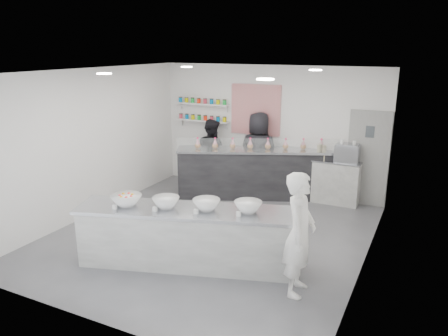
# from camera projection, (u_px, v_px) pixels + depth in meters

# --- Properties ---
(floor) EXTENTS (6.00, 6.00, 0.00)m
(floor) POSITION_uv_depth(u_px,v_px,m) (210.00, 235.00, 8.16)
(floor) COLOR #515156
(floor) RESTS_ON ground
(ceiling) EXTENTS (6.00, 6.00, 0.00)m
(ceiling) POSITION_uv_depth(u_px,v_px,m) (209.00, 71.00, 7.35)
(ceiling) COLOR white
(ceiling) RESTS_ON floor
(back_wall) EXTENTS (5.50, 0.00, 5.50)m
(back_wall) POSITION_uv_depth(u_px,v_px,m) (269.00, 130.00, 10.35)
(back_wall) COLOR white
(back_wall) RESTS_ON floor
(left_wall) EXTENTS (0.00, 6.00, 6.00)m
(left_wall) POSITION_uv_depth(u_px,v_px,m) (91.00, 143.00, 8.93)
(left_wall) COLOR white
(left_wall) RESTS_ON floor
(right_wall) EXTENTS (0.00, 6.00, 6.00)m
(right_wall) POSITION_uv_depth(u_px,v_px,m) (370.00, 177.00, 6.59)
(right_wall) COLOR white
(right_wall) RESTS_ON floor
(back_door) EXTENTS (0.88, 0.04, 2.10)m
(back_door) POSITION_uv_depth(u_px,v_px,m) (368.00, 159.00, 9.47)
(back_door) COLOR gray
(back_door) RESTS_ON floor
(pattern_panel) EXTENTS (1.25, 0.03, 1.20)m
(pattern_panel) POSITION_uv_depth(u_px,v_px,m) (255.00, 110.00, 10.36)
(pattern_panel) COLOR #AC131E
(pattern_panel) RESTS_ON back_wall
(jar_shelf_lower) EXTENTS (1.45, 0.22, 0.04)m
(jar_shelf_lower) POSITION_uv_depth(u_px,v_px,m) (203.00, 121.00, 10.98)
(jar_shelf_lower) COLOR silver
(jar_shelf_lower) RESTS_ON back_wall
(jar_shelf_upper) EXTENTS (1.45, 0.22, 0.04)m
(jar_shelf_upper) POSITION_uv_depth(u_px,v_px,m) (202.00, 104.00, 10.87)
(jar_shelf_upper) COLOR silver
(jar_shelf_upper) RESTS_ON back_wall
(preserve_jars) EXTENTS (1.45, 0.10, 0.56)m
(preserve_jars) POSITION_uv_depth(u_px,v_px,m) (202.00, 110.00, 10.89)
(preserve_jars) COLOR #C93549
(preserve_jars) RESTS_ON jar_shelf_lower
(downlight_0) EXTENTS (0.24, 0.24, 0.02)m
(downlight_0) POSITION_uv_depth(u_px,v_px,m) (104.00, 74.00, 7.09)
(downlight_0) COLOR white
(downlight_0) RESTS_ON ceiling
(downlight_1) EXTENTS (0.24, 0.24, 0.02)m
(downlight_1) POSITION_uv_depth(u_px,v_px,m) (265.00, 79.00, 5.90)
(downlight_1) COLOR white
(downlight_1) RESTS_ON ceiling
(downlight_2) EXTENTS (0.24, 0.24, 0.02)m
(downlight_2) POSITION_uv_depth(u_px,v_px,m) (187.00, 67.00, 9.34)
(downlight_2) COLOR white
(downlight_2) RESTS_ON ceiling
(downlight_3) EXTENTS (0.24, 0.24, 0.02)m
(downlight_3) POSITION_uv_depth(u_px,v_px,m) (315.00, 70.00, 8.14)
(downlight_3) COLOR white
(downlight_3) RESTS_ON ceiling
(prep_counter) EXTENTS (3.57, 1.81, 0.95)m
(prep_counter) POSITION_uv_depth(u_px,v_px,m) (187.00, 237.00, 6.96)
(prep_counter) COLOR #979792
(prep_counter) RESTS_ON floor
(back_bar) EXTENTS (3.67, 2.12, 1.15)m
(back_bar) POSITION_uv_depth(u_px,v_px,m) (258.00, 173.00, 10.08)
(back_bar) COLOR black
(back_bar) RESTS_ON floor
(sneeze_guard) EXTENTS (3.36, 1.49, 0.31)m
(sneeze_guard) POSITION_uv_depth(u_px,v_px,m) (260.00, 145.00, 9.57)
(sneeze_guard) COLOR white
(sneeze_guard) RESTS_ON back_bar
(espresso_ledge) EXTENTS (1.31, 0.42, 0.97)m
(espresso_ledge) POSITION_uv_depth(u_px,v_px,m) (329.00, 181.00, 9.77)
(espresso_ledge) COLOR #979792
(espresso_ledge) RESTS_ON floor
(espresso_machine) EXTENTS (0.51, 0.35, 0.39)m
(espresso_machine) POSITION_uv_depth(u_px,v_px,m) (347.00, 153.00, 9.44)
(espresso_machine) COLOR #93969E
(espresso_machine) RESTS_ON espresso_ledge
(cup_stacks) EXTENTS (0.24, 0.24, 0.34)m
(cup_stacks) POSITION_uv_depth(u_px,v_px,m) (322.00, 152.00, 9.68)
(cup_stacks) COLOR #BBAC8B
(cup_stacks) RESTS_ON espresso_ledge
(prep_bowls) EXTENTS (2.43, 1.23, 0.17)m
(prep_bowls) POSITION_uv_depth(u_px,v_px,m) (186.00, 204.00, 6.81)
(prep_bowls) COLOR white
(prep_bowls) RESTS_ON prep_counter
(label_cards) EXTENTS (2.01, 0.04, 0.07)m
(label_cards) POSITION_uv_depth(u_px,v_px,m) (159.00, 216.00, 6.45)
(label_cards) COLOR white
(label_cards) RESTS_ON prep_counter
(cookie_bags) EXTENTS (2.74, 1.31, 0.25)m
(cookie_bags) POSITION_uv_depth(u_px,v_px,m) (259.00, 144.00, 9.89)
(cookie_bags) COLOR pink
(cookie_bags) RESTS_ON back_bar
(woman_prep) EXTENTS (0.48, 0.69, 1.79)m
(woman_prep) POSITION_uv_depth(u_px,v_px,m) (299.00, 234.00, 6.05)
(woman_prep) COLOR white
(woman_prep) RESTS_ON floor
(staff_left) EXTENTS (0.98, 0.85, 1.71)m
(staff_left) POSITION_uv_depth(u_px,v_px,m) (212.00, 153.00, 10.80)
(staff_left) COLOR black
(staff_left) RESTS_ON floor
(staff_right) EXTENTS (1.01, 0.70, 1.96)m
(staff_right) POSITION_uv_depth(u_px,v_px,m) (258.00, 153.00, 10.24)
(staff_right) COLOR black
(staff_right) RESTS_ON floor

